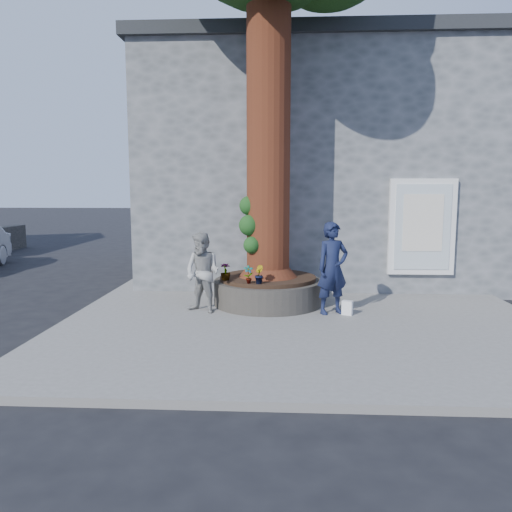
{
  "coord_description": "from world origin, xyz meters",
  "views": [
    {
      "loc": [
        1.1,
        -8.47,
        2.56
      ],
      "look_at": [
        0.58,
        1.27,
        1.25
      ],
      "focal_mm": 35.0,
      "sensor_mm": 36.0,
      "label": 1
    }
  ],
  "objects": [
    {
      "name": "shopping_bag",
      "position": [
        2.38,
        1.13,
        0.26
      ],
      "size": [
        0.23,
        0.19,
        0.28
      ],
      "primitive_type": "cube",
      "rotation": [
        0.0,
        0.0,
        -0.4
      ],
      "color": "white",
      "rests_on": "pavement"
    },
    {
      "name": "plant_c",
      "position": [
        -0.05,
        1.48,
        0.9
      ],
      "size": [
        0.23,
        0.23,
        0.36
      ],
      "primitive_type": "imported",
      "rotation": [
        0.0,
        0.0,
        3.29
      ],
      "color": "gray",
      "rests_on": "planter"
    },
    {
      "name": "plant_a",
      "position": [
        0.44,
        1.15,
        0.9
      ],
      "size": [
        0.21,
        0.16,
        0.36
      ],
      "primitive_type": "imported",
      "rotation": [
        0.0,
        0.0,
        0.2
      ],
      "color": "gray",
      "rests_on": "planter"
    },
    {
      "name": "planter",
      "position": [
        0.8,
        2.0,
        0.41
      ],
      "size": [
        2.3,
        2.3,
        0.6
      ],
      "color": "black",
      "rests_on": "pavement"
    },
    {
      "name": "plant_d",
      "position": [
        0.83,
        1.77,
        0.88
      ],
      "size": [
        0.35,
        0.37,
        0.33
      ],
      "primitive_type": "imported",
      "rotation": [
        0.0,
        0.0,
        5.1
      ],
      "color": "gray",
      "rests_on": "planter"
    },
    {
      "name": "man",
      "position": [
        2.09,
        1.23,
        1.03
      ],
      "size": [
        0.78,
        0.67,
        1.81
      ],
      "primitive_type": "imported",
      "rotation": [
        0.0,
        0.0,
        0.42
      ],
      "color": "#141B38",
      "rests_on": "pavement"
    },
    {
      "name": "woman",
      "position": [
        -0.47,
        1.21,
        0.92
      ],
      "size": [
        0.96,
        0.89,
        1.59
      ],
      "primitive_type": "imported",
      "rotation": [
        0.0,
        0.0,
        -0.47
      ],
      "color": "#9B9A94",
      "rests_on": "pavement"
    },
    {
      "name": "stone_shop",
      "position": [
        2.5,
        7.2,
        3.16
      ],
      "size": [
        10.3,
        8.3,
        6.3
      ],
      "color": "#55595B",
      "rests_on": "ground"
    },
    {
      "name": "ground",
      "position": [
        0.0,
        0.0,
        0.0
      ],
      "size": [
        120.0,
        120.0,
        0.0
      ],
      "primitive_type": "plane",
      "color": "black",
      "rests_on": "ground"
    },
    {
      "name": "pavement",
      "position": [
        1.5,
        1.0,
        0.06
      ],
      "size": [
        9.0,
        8.0,
        0.12
      ],
      "primitive_type": "cube",
      "color": "slate",
      "rests_on": "ground"
    },
    {
      "name": "plant_b",
      "position": [
        0.64,
        1.15,
        0.9
      ],
      "size": [
        0.24,
        0.24,
        0.36
      ],
      "primitive_type": "imported",
      "rotation": [
        0.0,
        0.0,
        1.84
      ],
      "color": "gray",
      "rests_on": "planter"
    },
    {
      "name": "yellow_line",
      "position": [
        -3.05,
        1.0,
        0.0
      ],
      "size": [
        0.1,
        30.0,
        0.01
      ],
      "primitive_type": "cube",
      "color": "yellow",
      "rests_on": "ground"
    }
  ]
}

